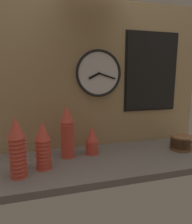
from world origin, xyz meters
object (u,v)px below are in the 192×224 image
object	(u,v)px
menu_board	(151,72)
cup_stack_far_left	(17,148)
cup_stack_left	(43,145)
cup_stack_center	(92,140)
cup_stack_center_left	(67,132)
wall_clock	(99,73)
bowl_stack_far_right	(181,142)

from	to	relation	value
menu_board	cup_stack_far_left	bearing A→B (deg)	-159.79
cup_stack_left	cup_stack_center	bearing A→B (deg)	23.56
cup_stack_left	menu_board	bearing A→B (deg)	19.24
cup_stack_center	cup_stack_center_left	world-z (taller)	cup_stack_center_left
cup_stack_left	wall_clock	world-z (taller)	wall_clock
cup_stack_center_left	wall_clock	size ratio (longest dim) A/B	1.02
cup_stack_center	menu_board	xyz separation A→B (m)	(0.52, 0.15, 0.45)
cup_stack_left	wall_clock	bearing A→B (deg)	34.72
cup_stack_far_left	cup_stack_left	distance (m)	0.14
cup_stack_center_left	menu_board	distance (m)	0.80
cup_stack_far_left	wall_clock	distance (m)	0.74
cup_stack_center_left	menu_board	size ratio (longest dim) A/B	0.57
cup_stack_center	cup_stack_center_left	xyz separation A→B (m)	(-0.17, -0.01, 0.07)
cup_stack_far_left	cup_stack_center_left	size ratio (longest dim) A/B	0.94
cup_stack_far_left	menu_board	xyz separation A→B (m)	(0.97, 0.36, 0.39)
cup_stack_left	cup_stack_far_left	bearing A→B (deg)	-153.77
cup_stack_left	bowl_stack_far_right	size ratio (longest dim) A/B	1.87
wall_clock	bowl_stack_far_right	bearing A→B (deg)	-24.06
cup_stack_left	cup_stack_center_left	distance (m)	0.20
cup_stack_center_left	wall_clock	world-z (taller)	wall_clock
bowl_stack_far_right	wall_clock	bearing A→B (deg)	155.94
cup_stack_center	menu_board	size ratio (longest dim) A/B	0.32
cup_stack_center_left	menu_board	bearing A→B (deg)	13.41
bowl_stack_far_right	cup_stack_far_left	bearing A→B (deg)	-174.49
cup_stack_left	cup_stack_center_left	size ratio (longest dim) A/B	0.81
bowl_stack_far_right	cup_stack_left	bearing A→B (deg)	-177.55
cup_stack_far_left	cup_stack_center_left	distance (m)	0.34
menu_board	bowl_stack_far_right	bearing A→B (deg)	-65.43
bowl_stack_far_right	cup_stack_center	bearing A→B (deg)	171.13
cup_stack_far_left	bowl_stack_far_right	world-z (taller)	cup_stack_far_left
wall_clock	cup_stack_center	bearing A→B (deg)	-121.77
wall_clock	menu_board	size ratio (longest dim) A/B	0.56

